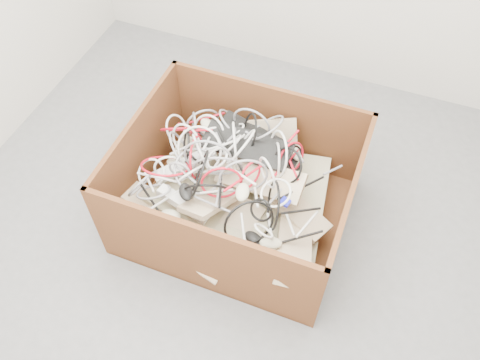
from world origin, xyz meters
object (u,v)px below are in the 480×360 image
(cardboard_box, at_px, (236,199))
(vga_plug, at_px, (285,202))
(power_strip_right, at_px, (183,204))
(power_strip_left, at_px, (185,165))

(cardboard_box, height_order, vga_plug, cardboard_box)
(cardboard_box, xyz_separation_m, power_strip_right, (-0.18, -0.23, 0.17))
(cardboard_box, height_order, power_strip_left, cardboard_box)
(power_strip_left, relative_size, vga_plug, 7.34)
(cardboard_box, height_order, power_strip_right, cardboard_box)
(power_strip_left, bearing_deg, power_strip_right, -109.95)
(cardboard_box, distance_m, power_strip_right, 0.34)
(cardboard_box, distance_m, vga_plug, 0.36)
(power_strip_right, xyz_separation_m, vga_plug, (0.47, 0.16, 0.04))
(power_strip_left, xyz_separation_m, power_strip_right, (0.08, -0.21, -0.03))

